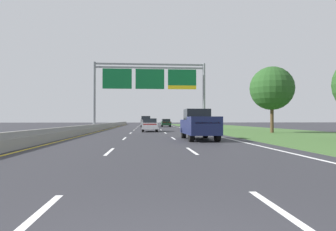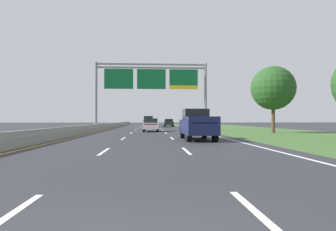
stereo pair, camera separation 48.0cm
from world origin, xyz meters
name	(u,v)px [view 1 (the left image)]	position (x,y,z in m)	size (l,w,h in m)	color
ground_plane	(148,131)	(0.00, 35.00, 0.00)	(220.00, 220.00, 0.00)	#2B2B30
lane_striping	(148,131)	(0.00, 34.54, 0.00)	(11.96, 106.00, 0.01)	white
grass_verge_right	(253,130)	(13.95, 35.00, 0.01)	(14.00, 110.00, 0.02)	#3D602D
median_barrier_concrete	(96,128)	(-6.60, 35.00, 0.35)	(0.60, 110.00, 0.85)	gray
overhead_sign_gantry	(150,82)	(0.30, 36.25, 6.47)	(15.06, 0.42, 9.09)	gray
pickup_truck_navy	(199,125)	(3.52, 17.78, 1.07)	(2.03, 5.41, 2.20)	#161E47
car_darkgreen_right_lane_sedan	(166,123)	(3.78, 55.47, 0.82)	(1.83, 4.40, 1.57)	#193D23
car_silver_centre_lane_suv	(146,121)	(-0.21, 53.08, 1.10)	(2.00, 4.74, 2.11)	#B2B5BA
car_white_centre_lane_sedan	(150,125)	(0.23, 32.21, 0.82)	(1.86, 4.42, 1.57)	silver
roadside_tree_mid	(272,88)	(13.37, 27.82, 4.81)	(4.70, 4.70, 7.17)	#4C3823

